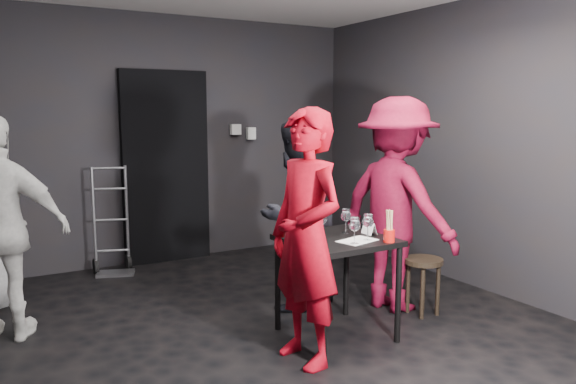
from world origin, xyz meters
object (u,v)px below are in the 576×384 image
woman_black (296,207)px  breadstick_cup (389,226)px  hand_truck (113,253)px  tasting_table (337,251)px  man_maroon (397,185)px  stool (423,271)px  server_red (306,221)px  wine_bottle (297,227)px

woman_black → breadstick_cup: woman_black is taller
hand_truck → tasting_table: size_ratio=1.48×
man_maroon → stool: bearing=-168.1°
man_maroon → breadstick_cup: (-0.54, -0.55, -0.20)m
woman_black → breadstick_cup: size_ratio=7.00×
server_red → wine_bottle: size_ratio=6.97×
tasting_table → breadstick_cup: bearing=-51.0°
man_maroon → wine_bottle: 1.13m
breadstick_cup → wine_bottle: bearing=148.1°
tasting_table → stool: size_ratio=1.60×
server_red → woman_black: (0.48, 0.95, -0.09)m
hand_truck → stool: (1.95, -2.48, 0.16)m
server_red → wine_bottle: bearing=153.7°
wine_bottle → tasting_table: bearing=-8.4°
hand_truck → man_maroon: size_ratio=0.52×
man_maroon → wine_bottle: size_ratio=7.71×
woman_black → stool: bearing=118.3°
tasting_table → server_red: bearing=-149.2°
wine_bottle → breadstick_cup: (0.55, -0.34, 0.01)m
breadstick_cup → man_maroon: bearing=45.7°
hand_truck → server_red: 2.92m
tasting_table → woman_black: woman_black is taller
tasting_table → server_red: 0.57m
man_maroon → woman_black: bearing=47.4°
man_maroon → server_red: bearing=102.4°
woman_black → breadstick_cup: (0.17, -1.00, -0.00)m
tasting_table → server_red: (-0.42, -0.25, 0.30)m
hand_truck → woman_black: woman_black is taller
woman_black → wine_bottle: size_ratio=6.29×
tasting_table → breadstick_cup: size_ratio=3.04×
stool → man_maroon: 0.74m
stool → woman_black: (-0.81, 0.69, 0.50)m
stool → server_red: (-1.29, -0.27, 0.59)m
hand_truck → stool: hand_truck is taller
man_maroon → wine_bottle: (-1.09, -0.21, -0.20)m
tasting_table → stool: 0.92m
wine_bottle → breadstick_cup: wine_bottle is taller
man_maroon → tasting_table: bearing=97.7°
server_red → man_maroon: size_ratio=0.90×
server_red → wine_bottle: (0.11, 0.29, -0.10)m
man_maroon → hand_truck: bearing=29.1°
man_maroon → breadstick_cup: man_maroon is taller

